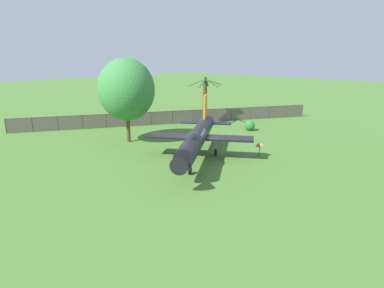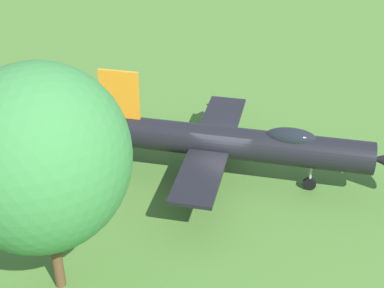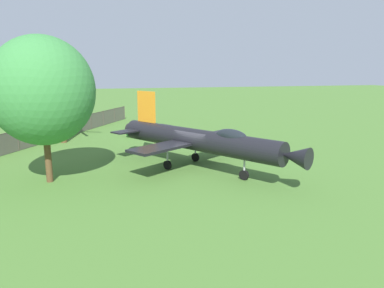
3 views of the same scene
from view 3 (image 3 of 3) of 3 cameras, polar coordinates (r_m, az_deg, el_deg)
ground_plane at (r=24.12m, az=0.62°, el=-3.88°), size 200.00×200.00×0.00m
display_jet at (r=23.43m, az=1.29°, el=0.65°), size 10.20×13.00×4.91m
shade_tree at (r=22.05m, az=-22.53°, el=7.74°), size 5.81×5.48×8.38m
palm_tree at (r=34.03m, az=-19.89°, el=5.25°), size 4.48×4.38×5.95m
perimeter_fence at (r=32.20m, az=-25.75°, el=0.60°), size 19.33×33.42×1.72m
shrub_near_fence at (r=35.34m, az=-9.49°, el=2.02°), size 1.29×1.04×1.20m
info_plaque at (r=28.83m, az=5.06°, el=0.44°), size 0.62×0.42×1.14m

